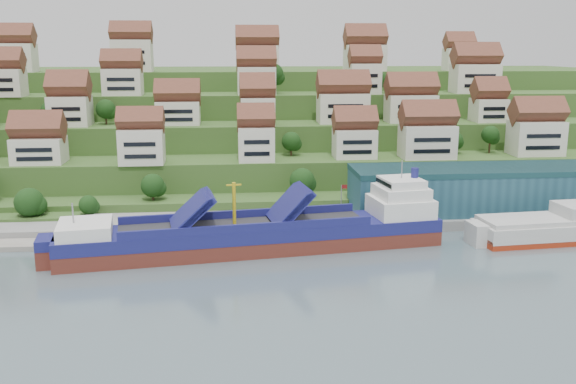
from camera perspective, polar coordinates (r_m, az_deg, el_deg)
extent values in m
plane|color=slate|center=(125.44, -2.67, -5.03)|extent=(300.00, 300.00, 0.00)
cube|color=gray|center=(141.67, 5.15, -2.53)|extent=(180.00, 14.00, 2.20)
cube|color=#2D4C1E|center=(208.64, -3.79, 2.64)|extent=(260.00, 128.00, 4.00)
cube|color=#2D4C1E|center=(213.00, -3.84, 3.80)|extent=(260.00, 118.00, 11.00)
cube|color=#2D4C1E|center=(220.42, -3.91, 5.01)|extent=(260.00, 102.00, 18.00)
cube|color=#2D4C1E|center=(227.94, -3.97, 6.15)|extent=(260.00, 86.00, 25.00)
cube|color=#2D4C1E|center=(236.58, -4.04, 7.11)|extent=(260.00, 68.00, 31.00)
cube|color=silver|center=(165.89, -21.24, 3.47)|extent=(11.83, 8.57, 6.20)
cube|color=silver|center=(157.44, -12.87, 3.97)|extent=(10.46, 7.03, 8.42)
cube|color=silver|center=(157.92, -2.85, 4.29)|extent=(8.74, 7.62, 8.38)
cube|color=silver|center=(163.41, 5.92, 4.32)|extent=(10.36, 7.73, 7.24)
cube|color=silver|center=(165.85, 12.26, 4.41)|extent=(13.17, 8.26, 8.34)
cube|color=silver|center=(179.00, 21.17, 4.51)|extent=(12.86, 8.31, 8.81)
cube|color=silver|center=(180.57, -18.79, 6.83)|extent=(10.30, 8.98, 7.81)
cube|color=silver|center=(176.62, -9.73, 6.95)|extent=(11.58, 7.90, 6.24)
cube|color=silver|center=(172.42, -2.73, 7.17)|extent=(8.97, 8.56, 7.37)
cube|color=silver|center=(178.67, 4.89, 7.44)|extent=(13.63, 8.36, 8.08)
cube|color=silver|center=(183.11, 10.84, 7.30)|extent=(13.45, 8.18, 7.55)
cube|color=silver|center=(189.86, 17.39, 6.96)|extent=(8.78, 8.04, 6.37)
cube|color=silver|center=(197.39, -24.07, 8.86)|extent=(11.78, 7.86, 7.61)
cube|color=silver|center=(191.86, -14.48, 9.45)|extent=(10.88, 7.30, 7.50)
cube|color=silver|center=(188.84, -2.82, 9.85)|extent=(10.92, 7.79, 7.92)
cube|color=silver|center=(193.33, 6.82, 9.97)|extent=(8.94, 7.14, 8.78)
cube|color=silver|center=(203.79, 16.27, 9.65)|extent=(13.36, 8.47, 8.51)
cube|color=silver|center=(218.37, -23.01, 10.92)|extent=(11.34, 8.03, 8.62)
cube|color=silver|center=(209.93, -13.68, 11.68)|extent=(12.24, 7.51, 9.77)
cube|color=silver|center=(207.16, -2.74, 11.77)|extent=(12.96, 8.15, 8.08)
cube|color=silver|center=(212.18, 6.84, 11.74)|extent=(12.71, 8.73, 8.25)
cube|color=silver|center=(223.46, 14.92, 11.32)|extent=(9.17, 7.05, 7.22)
ellipsoid|color=#1B4216|center=(149.58, 1.26, 1.00)|extent=(5.95, 5.95, 5.95)
ellipsoid|color=#1B4216|center=(149.94, -11.95, 0.57)|extent=(5.42, 5.42, 5.42)
ellipsoid|color=#1B4216|center=(174.47, 14.52, 4.49)|extent=(4.84, 4.84, 4.84)
ellipsoid|color=#1B4216|center=(177.86, 17.54, 4.90)|extent=(4.68, 4.68, 4.68)
ellipsoid|color=#1B4216|center=(165.52, 0.28, 4.53)|extent=(4.90, 4.90, 4.90)
ellipsoid|color=#1B4216|center=(186.31, 9.85, 7.72)|extent=(5.57, 5.57, 5.57)
ellipsoid|color=#1B4216|center=(185.75, -20.22, 6.73)|extent=(6.15, 6.15, 6.15)
ellipsoid|color=#1B4216|center=(181.16, -15.92, 7.11)|extent=(5.26, 5.26, 5.26)
ellipsoid|color=#1B4216|center=(193.27, -1.32, 10.48)|extent=(6.09, 6.09, 6.09)
ellipsoid|color=#1B4216|center=(199.95, 6.87, 10.33)|extent=(5.60, 5.60, 5.60)
ellipsoid|color=#1B4216|center=(198.89, 8.03, 9.94)|extent=(4.78, 4.78, 4.78)
ellipsoid|color=#1B4216|center=(148.52, -22.01, -0.87)|extent=(6.30, 6.30, 6.30)
ellipsoid|color=#1B4216|center=(145.59, -17.32, -1.08)|extent=(4.13, 4.13, 4.13)
cube|color=#245162|center=(151.13, 17.08, 0.29)|extent=(60.00, 15.00, 10.00)
cylinder|color=gray|center=(135.30, 4.74, -1.02)|extent=(0.16, 0.16, 8.00)
cube|color=maroon|center=(134.60, 5.02, 0.48)|extent=(1.20, 0.05, 0.80)
cube|color=maroon|center=(123.93, -3.02, -4.76)|extent=(73.84, 21.44, 4.68)
cube|color=navy|center=(123.06, -3.04, -3.42)|extent=(73.86, 21.55, 2.43)
cube|color=white|center=(121.00, -17.60, -3.14)|extent=(10.77, 11.88, 2.43)
cube|color=#262628|center=(122.43, -3.90, -2.93)|extent=(47.67, 16.07, 0.28)
cube|color=navy|center=(120.42, -8.76, -1.74)|extent=(8.40, 11.22, 6.47)
cube|color=navy|center=(123.23, -0.06, -1.26)|extent=(8.05, 11.17, 6.84)
cylinder|color=yellow|center=(121.11, -4.81, -1.10)|extent=(0.74, 0.74, 8.42)
cube|color=white|center=(130.81, 9.96, -1.27)|extent=(12.63, 12.15, 3.74)
cube|color=white|center=(130.14, 10.01, 0.01)|extent=(10.61, 10.77, 2.34)
cube|color=white|center=(129.73, 10.04, 0.85)|extent=(8.60, 9.40, 1.68)
cylinder|color=navy|center=(130.52, 11.20, 1.67)|extent=(1.69, 1.69, 2.06)
cube|color=#992810|center=(140.07, 21.76, -3.81)|extent=(28.27, 12.46, 2.38)
cube|color=silver|center=(139.55, 21.82, -3.02)|extent=(28.28, 12.56, 2.93)
cube|color=silver|center=(139.10, 21.89, -2.29)|extent=(26.81, 11.33, 1.10)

